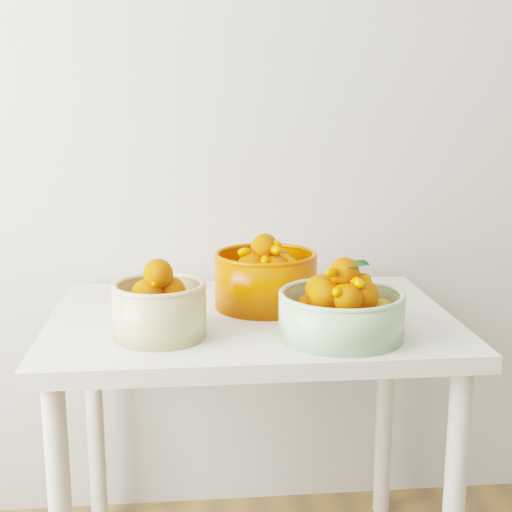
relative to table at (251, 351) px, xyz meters
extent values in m
cube|color=beige|center=(0.41, 0.40, 0.70)|extent=(4.00, 0.04, 2.70)
cube|color=silver|center=(0.00, 0.00, 0.08)|extent=(1.00, 0.70, 0.04)
cylinder|color=silver|center=(0.44, -0.29, -0.30)|extent=(0.05, 0.05, 0.71)
cylinder|color=silver|center=(-0.44, 0.29, -0.30)|extent=(0.05, 0.05, 0.71)
cylinder|color=silver|center=(0.44, 0.29, -0.30)|extent=(0.05, 0.05, 0.71)
cylinder|color=tan|center=(-0.22, -0.15, 0.16)|extent=(0.25, 0.25, 0.12)
torus|color=tan|center=(-0.22, -0.15, 0.22)|extent=(0.25, 0.25, 0.01)
sphere|color=#D1660C|center=(-0.17, -0.15, 0.14)|extent=(0.07, 0.07, 0.07)
sphere|color=#D1660C|center=(-0.22, -0.10, 0.14)|extent=(0.07, 0.07, 0.07)
sphere|color=#E64F00|center=(-0.27, -0.15, 0.14)|extent=(0.07, 0.07, 0.07)
sphere|color=#E64F00|center=(-0.22, -0.20, 0.14)|extent=(0.07, 0.07, 0.07)
sphere|color=#E64F00|center=(-0.22, -0.15, 0.14)|extent=(0.07, 0.07, 0.07)
sphere|color=#E64F00|center=(-0.19, -0.14, 0.20)|extent=(0.07, 0.07, 0.07)
sphere|color=#E64F00|center=(-0.25, -0.16, 0.20)|extent=(0.07, 0.07, 0.07)
sphere|color=#E64F00|center=(-0.22, -0.16, 0.25)|extent=(0.07, 0.07, 0.07)
ellipsoid|color=#FA6100|center=(-0.26, -0.17, 0.22)|extent=(0.05, 0.04, 0.03)
ellipsoid|color=#FA6100|center=(-0.23, -0.17, 0.23)|extent=(0.03, 0.04, 0.03)
cylinder|color=#92BC8A|center=(0.19, -0.19, 0.15)|extent=(0.37, 0.37, 0.10)
torus|color=#92BC8A|center=(0.19, -0.19, 0.20)|extent=(0.37, 0.37, 0.01)
sphere|color=#D1660C|center=(0.28, -0.19, 0.14)|extent=(0.08, 0.08, 0.08)
sphere|color=#E64F00|center=(0.25, -0.12, 0.14)|extent=(0.07, 0.07, 0.07)
sphere|color=#E64F00|center=(0.19, -0.10, 0.14)|extent=(0.07, 0.07, 0.07)
sphere|color=#E64F00|center=(0.12, -0.12, 0.14)|extent=(0.07, 0.07, 0.07)
sphere|color=#E64F00|center=(0.10, -0.19, 0.14)|extent=(0.07, 0.07, 0.07)
sphere|color=#E64F00|center=(0.12, -0.25, 0.14)|extent=(0.07, 0.07, 0.07)
sphere|color=#E64F00|center=(0.18, -0.28, 0.14)|extent=(0.08, 0.08, 0.08)
sphere|color=#E64F00|center=(0.26, -0.25, 0.14)|extent=(0.07, 0.07, 0.07)
sphere|color=#E64F00|center=(0.19, -0.19, 0.14)|extent=(0.07, 0.07, 0.07)
sphere|color=#E64F00|center=(0.23, -0.16, 0.20)|extent=(0.07, 0.07, 0.07)
sphere|color=#E64F00|center=(0.19, -0.14, 0.20)|extent=(0.07, 0.07, 0.07)
sphere|color=#E64F00|center=(0.15, -0.16, 0.20)|extent=(0.07, 0.07, 0.07)
sphere|color=#E64F00|center=(0.15, -0.21, 0.20)|extent=(0.07, 0.07, 0.07)
sphere|color=#E64F00|center=(0.19, -0.24, 0.20)|extent=(0.07, 0.07, 0.07)
sphere|color=#E64F00|center=(0.23, -0.21, 0.20)|extent=(0.07, 0.07, 0.07)
sphere|color=#E64F00|center=(0.19, -0.19, 0.25)|extent=(0.07, 0.07, 0.07)
ellipsoid|color=#FA6100|center=(0.22, -0.18, 0.24)|extent=(0.04, 0.03, 0.02)
ellipsoid|color=#FA6100|center=(0.20, -0.13, 0.24)|extent=(0.04, 0.04, 0.04)
ellipsoid|color=#FA6100|center=(0.19, -0.20, 0.23)|extent=(0.03, 0.04, 0.03)
ellipsoid|color=#FA6100|center=(0.19, -0.19, 0.24)|extent=(0.03, 0.04, 0.03)
ellipsoid|color=#FA6100|center=(0.21, -0.21, 0.23)|extent=(0.05, 0.04, 0.04)
ellipsoid|color=#FA6100|center=(0.24, -0.19, 0.23)|extent=(0.04, 0.03, 0.03)
ellipsoid|color=#FA6100|center=(0.17, -0.20, 0.22)|extent=(0.04, 0.04, 0.03)
ellipsoid|color=#FA6100|center=(0.18, -0.23, 0.22)|extent=(0.03, 0.04, 0.03)
ellipsoid|color=#FA6100|center=(0.20, -0.19, 0.25)|extent=(0.04, 0.04, 0.03)
ellipsoid|color=#FA6100|center=(0.19, -0.19, 0.23)|extent=(0.05, 0.04, 0.04)
ellipsoid|color=#FA6100|center=(0.16, -0.22, 0.25)|extent=(0.04, 0.04, 0.03)
ellipsoid|color=#FA6100|center=(0.21, -0.24, 0.23)|extent=(0.04, 0.04, 0.03)
ellipsoid|color=#FA6100|center=(0.16, -0.25, 0.22)|extent=(0.04, 0.04, 0.03)
cylinder|color=#D03F00|center=(0.04, 0.07, 0.16)|extent=(0.35, 0.35, 0.14)
torus|color=#D03F00|center=(0.04, 0.07, 0.23)|extent=(0.35, 0.35, 0.01)
sphere|color=#D1660C|center=(0.12, 0.07, 0.14)|extent=(0.07, 0.07, 0.07)
sphere|color=#D1660C|center=(0.08, 0.14, 0.14)|extent=(0.07, 0.07, 0.07)
sphere|color=#E64F00|center=(0.01, 0.14, 0.14)|extent=(0.07, 0.07, 0.07)
sphere|color=#E64F00|center=(-0.04, 0.07, 0.14)|extent=(0.08, 0.08, 0.08)
sphere|color=#E64F00|center=(0.01, 0.00, 0.14)|extent=(0.07, 0.07, 0.07)
sphere|color=#E64F00|center=(0.08, 0.00, 0.14)|extent=(0.08, 0.08, 0.08)
sphere|color=#E64F00|center=(0.04, 0.07, 0.14)|extent=(0.07, 0.07, 0.07)
sphere|color=#E64F00|center=(0.08, 0.09, 0.20)|extent=(0.07, 0.07, 0.07)
sphere|color=#E64F00|center=(0.02, 0.11, 0.20)|extent=(0.07, 0.07, 0.07)
sphere|color=#E64F00|center=(0.01, 0.05, 0.20)|extent=(0.08, 0.08, 0.08)
sphere|color=#E64F00|center=(0.06, 0.03, 0.20)|extent=(0.07, 0.07, 0.07)
sphere|color=#E64F00|center=(0.04, 0.07, 0.25)|extent=(0.07, 0.07, 0.07)
ellipsoid|color=#FA6100|center=(0.03, 0.06, 0.25)|extent=(0.04, 0.05, 0.03)
ellipsoid|color=#FA6100|center=(0.07, 0.06, 0.26)|extent=(0.05, 0.04, 0.03)
ellipsoid|color=#FA6100|center=(0.10, 0.05, 0.22)|extent=(0.05, 0.04, 0.04)
ellipsoid|color=#FA6100|center=(0.05, 0.07, 0.22)|extent=(0.05, 0.04, 0.03)
ellipsoid|color=#FA6100|center=(0.03, 0.10, 0.22)|extent=(0.04, 0.05, 0.03)
ellipsoid|color=#FA6100|center=(0.07, 0.03, 0.25)|extent=(0.04, 0.05, 0.03)
ellipsoid|color=#FA6100|center=(0.09, 0.06, 0.22)|extent=(0.05, 0.04, 0.04)
ellipsoid|color=#FA6100|center=(0.06, 0.09, 0.23)|extent=(0.04, 0.05, 0.03)
ellipsoid|color=#FA6100|center=(0.00, 0.09, 0.23)|extent=(0.04, 0.04, 0.03)
ellipsoid|color=#FA6100|center=(0.04, 0.06, 0.25)|extent=(0.03, 0.04, 0.03)
ellipsoid|color=#FA6100|center=(0.03, 0.08, 0.23)|extent=(0.05, 0.05, 0.04)
ellipsoid|color=#FA6100|center=(-0.01, 0.05, 0.24)|extent=(0.04, 0.04, 0.03)
ellipsoid|color=#FA6100|center=(0.04, 0.02, 0.23)|extent=(0.03, 0.04, 0.03)
camera|label=1|loc=(-0.15, -1.71, 0.62)|focal=50.00mm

